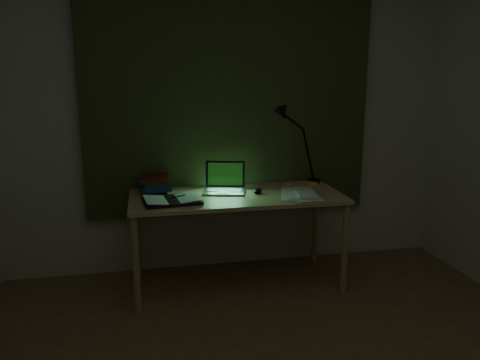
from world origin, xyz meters
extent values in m
cube|color=beige|center=(0.00, 2.00, 1.25)|extent=(3.50, 0.00, 2.50)
cube|color=#31381C|center=(0.00, 1.96, 1.45)|extent=(2.20, 0.06, 2.00)
ellipsoid|color=black|center=(0.13, 1.59, 0.71)|extent=(0.09, 0.12, 0.04)
cube|color=yellow|center=(0.62, 1.79, 0.70)|extent=(0.09, 0.09, 0.02)
cube|color=#F65F73|center=(0.42, 1.84, 0.69)|extent=(0.07, 0.07, 0.01)
camera|label=1|loc=(-0.65, -1.57, 1.52)|focal=35.00mm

